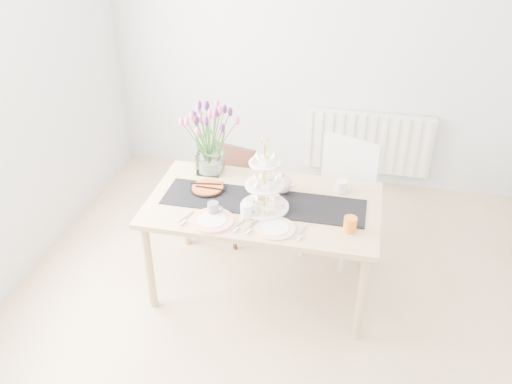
% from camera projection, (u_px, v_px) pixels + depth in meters
% --- Properties ---
extents(room_shell, '(4.50, 4.50, 4.50)m').
position_uv_depth(room_shell, '(276.00, 170.00, 3.01)').
color(room_shell, tan).
rests_on(room_shell, ground).
extents(radiator, '(1.20, 0.08, 0.60)m').
position_uv_depth(radiator, '(367.00, 143.00, 5.19)').
color(radiator, white).
rests_on(radiator, room_shell).
extents(dining_table, '(1.60, 0.90, 0.75)m').
position_uv_depth(dining_table, '(263.00, 212.00, 3.78)').
color(dining_table, tan).
rests_on(dining_table, ground).
extents(chair_brown, '(0.48, 0.48, 0.75)m').
position_uv_depth(chair_brown, '(230.00, 186.00, 4.54)').
color(chair_brown, '#381A14').
rests_on(chair_brown, ground).
extents(chair_white, '(0.61, 0.61, 0.95)m').
position_uv_depth(chair_white, '(341.00, 189.00, 4.25)').
color(chair_white, silver).
rests_on(chair_white, ground).
extents(table_runner, '(1.40, 0.35, 0.01)m').
position_uv_depth(table_runner, '(263.00, 202.00, 3.74)').
color(table_runner, black).
rests_on(table_runner, dining_table).
extents(tulip_vase, '(0.65, 0.65, 0.55)m').
position_uv_depth(tulip_vase, '(209.00, 129.00, 3.92)').
color(tulip_vase, silver).
rests_on(tulip_vase, dining_table).
extents(cake_stand, '(0.33, 0.33, 0.48)m').
position_uv_depth(cake_stand, '(265.00, 191.00, 3.60)').
color(cake_stand, gold).
rests_on(cake_stand, dining_table).
extents(teapot, '(0.29, 0.27, 0.16)m').
position_uv_depth(teapot, '(282.00, 184.00, 3.81)').
color(teapot, white).
rests_on(teapot, dining_table).
extents(cream_jug, '(0.10, 0.10, 0.09)m').
position_uv_depth(cream_jug, '(342.00, 186.00, 3.84)').
color(cream_jug, white).
rests_on(cream_jug, dining_table).
extents(tart_tin, '(0.25, 0.25, 0.03)m').
position_uv_depth(tart_tin, '(208.00, 188.00, 3.87)').
color(tart_tin, black).
rests_on(tart_tin, dining_table).
extents(mug_grey, '(0.08, 0.08, 0.09)m').
position_uv_depth(mug_grey, '(213.00, 209.00, 3.59)').
color(mug_grey, slate).
rests_on(mug_grey, dining_table).
extents(mug_white, '(0.09, 0.09, 0.10)m').
position_uv_depth(mug_white, '(247.00, 210.00, 3.57)').
color(mug_white, white).
rests_on(mug_white, dining_table).
extents(mug_orange, '(0.12, 0.12, 0.10)m').
position_uv_depth(mug_orange, '(350.00, 224.00, 3.43)').
color(mug_orange, orange).
rests_on(mug_orange, dining_table).
extents(plate_left, '(0.37, 0.37, 0.01)m').
position_uv_depth(plate_left, '(212.00, 220.00, 3.54)').
color(plate_left, white).
rests_on(plate_left, dining_table).
extents(plate_right, '(0.32, 0.32, 0.01)m').
position_uv_depth(plate_right, '(276.00, 229.00, 3.46)').
color(plate_right, white).
rests_on(plate_right, dining_table).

